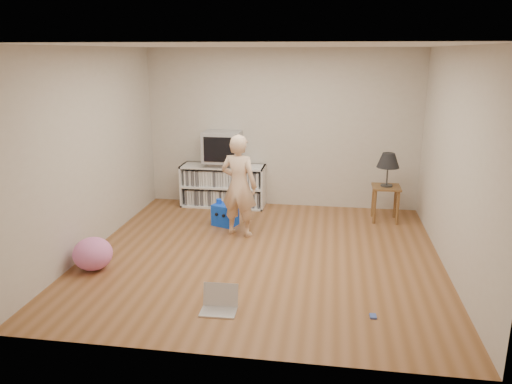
{
  "coord_description": "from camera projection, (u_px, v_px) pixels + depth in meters",
  "views": [
    {
      "loc": [
        0.83,
        -5.92,
        2.53
      ],
      "look_at": [
        -0.14,
        0.4,
        0.73
      ],
      "focal_mm": 35.0,
      "sensor_mm": 36.0,
      "label": 1
    }
  ],
  "objects": [
    {
      "name": "table_lamp",
      "position": [
        388.0,
        161.0,
        7.51
      ],
      "size": [
        0.34,
        0.34,
        0.52
      ],
      "color": "#333333",
      "rests_on": "side_table"
    },
    {
      "name": "plush_pink",
      "position": [
        93.0,
        254.0,
        5.97
      ],
      "size": [
        0.47,
        0.47,
        0.4
      ],
      "primitive_type": "ellipsoid",
      "rotation": [
        0.0,
        0.0,
        -0.0
      ],
      "color": "pink",
      "rests_on": "ground"
    },
    {
      "name": "crt_tv",
      "position": [
        222.0,
        147.0,
        8.22
      ],
      "size": [
        0.6,
        0.53,
        0.5
      ],
      "color": "#A0A0A5",
      "rests_on": "dvd_deck"
    },
    {
      "name": "laptop",
      "position": [
        220.0,
        303.0,
        5.07
      ],
      "size": [
        0.37,
        0.3,
        0.25
      ],
      "rotation": [
        0.0,
        0.0,
        0.03
      ],
      "color": "silver",
      "rests_on": "ground"
    },
    {
      "name": "dvd_deck",
      "position": [
        223.0,
        164.0,
        8.3
      ],
      "size": [
        0.45,
        0.35,
        0.07
      ],
      "primitive_type": "cube",
      "color": "gray",
      "rests_on": "media_unit"
    },
    {
      "name": "plush_blue",
      "position": [
        225.0,
        214.0,
        7.51
      ],
      "size": [
        0.41,
        0.37,
        0.39
      ],
      "rotation": [
        0.0,
        0.0,
        -0.37
      ],
      "color": "#0B45F1",
      "rests_on": "ground"
    },
    {
      "name": "playing_cards",
      "position": [
        373.0,
        316.0,
        4.93
      ],
      "size": [
        0.07,
        0.09,
        0.02
      ],
      "primitive_type": "cube",
      "rotation": [
        0.0,
        0.0,
        0.07
      ],
      "color": "#445DB5",
      "rests_on": "ground"
    },
    {
      "name": "walls",
      "position": [
        263.0,
        156.0,
        6.08
      ],
      "size": [
        4.52,
        4.52,
        2.6
      ],
      "color": "beige",
      "rests_on": "ground"
    },
    {
      "name": "side_table",
      "position": [
        386.0,
        195.0,
        7.65
      ],
      "size": [
        0.42,
        0.42,
        0.55
      ],
      "color": "brown",
      "rests_on": "ground"
    },
    {
      "name": "ground",
      "position": [
        262.0,
        255.0,
        6.44
      ],
      "size": [
        4.5,
        4.5,
        0.0
      ],
      "primitive_type": "plane",
      "color": "brown",
      "rests_on": "ground"
    },
    {
      "name": "media_unit",
      "position": [
        223.0,
        186.0,
        8.42
      ],
      "size": [
        1.4,
        0.45,
        0.7
      ],
      "color": "white",
      "rests_on": "ground"
    },
    {
      "name": "ceiling",
      "position": [
        263.0,
        45.0,
        5.73
      ],
      "size": [
        4.5,
        4.5,
        0.01
      ],
      "primitive_type": "cube",
      "color": "white",
      "rests_on": "walls"
    },
    {
      "name": "person",
      "position": [
        239.0,
        186.0,
        6.96
      ],
      "size": [
        0.59,
        0.46,
        1.45
      ],
      "primitive_type": "imported",
      "rotation": [
        0.0,
        0.0,
        2.91
      ],
      "color": "beige",
      "rests_on": "ground"
    }
  ]
}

